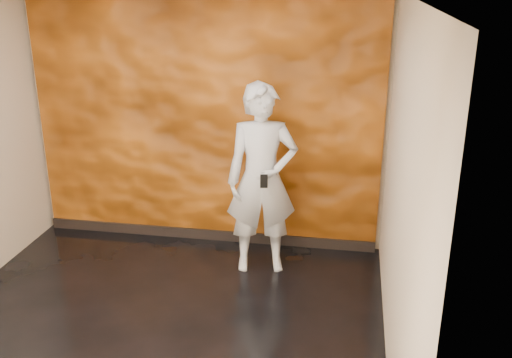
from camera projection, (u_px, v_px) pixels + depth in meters
name	position (u px, v px, depth m)	size (l,w,h in m)	color
room	(141.00, 184.00, 4.49)	(4.02, 4.02, 2.81)	black
feature_wall	(205.00, 125.00, 6.31)	(3.90, 0.06, 2.75)	#C56315
baseboard	(207.00, 234.00, 6.73)	(3.90, 0.04, 0.12)	black
man	(262.00, 180.00, 5.78)	(0.72, 0.47, 1.98)	#9499A1
phone	(264.00, 181.00, 5.47)	(0.07, 0.01, 0.14)	black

